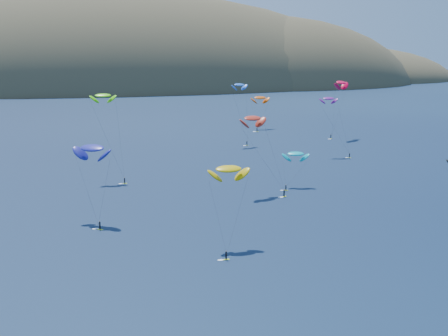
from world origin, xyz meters
name	(u,v)px	position (x,y,z in m)	size (l,w,h in m)	color
island	(124,95)	(39.40, 562.36, -10.74)	(730.00, 300.00, 210.00)	#3D3526
kitesurfer_2	(229,169)	(5.07, 46.89, 15.60)	(8.50, 12.28, 17.96)	#DAF81B
kitesurfer_3	(103,96)	(-14.30, 117.77, 25.24)	(9.12, 11.56, 27.40)	#DAF81B
kitesurfer_4	(239,85)	(43.96, 170.43, 24.17)	(8.10, 7.84, 26.31)	#DAF81B
kitesurfer_5	(296,154)	(37.88, 92.75, 9.41)	(9.42, 8.11, 11.49)	#DAF81B
kitesurfer_6	(329,99)	(68.53, 138.32, 20.77)	(9.26, 10.99, 22.67)	#DAF81B
kitesurfer_8	(341,83)	(91.88, 176.82, 23.95)	(11.82, 10.37, 26.90)	#DAF81B
kitesurfer_9	(253,118)	(23.53, 88.73, 20.57)	(12.15, 11.82, 23.03)	#DAF81B
kitesurfer_10	(92,148)	(-20.56, 72.46, 16.91)	(10.45, 14.97, 19.69)	#DAF81B
kitesurfer_11	(260,98)	(67.68, 214.97, 14.81)	(10.99, 14.73, 17.48)	#DAF81B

